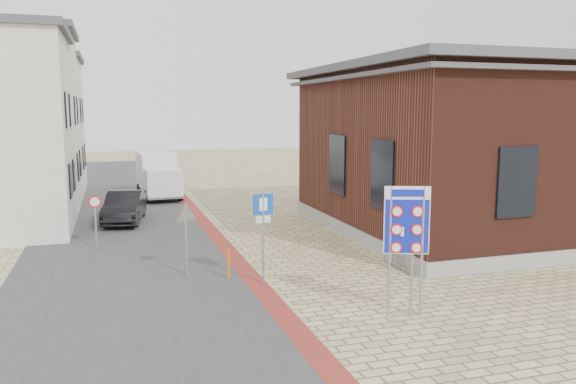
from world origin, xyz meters
TOP-DOWN VIEW (x-y plane):
  - ground at (0.00, 0.00)m, footprint 120.00×120.00m
  - road_strip at (-5.50, 15.00)m, footprint 7.00×60.00m
  - curb_strip at (-2.00, 10.00)m, footprint 0.60×40.00m
  - brick_building at (8.99, 7.00)m, footprint 13.00×13.00m
  - townhouse_mid at (-10.99, 18.00)m, footprint 7.40×6.40m
  - townhouse_far at (-10.99, 24.00)m, footprint 7.40×6.40m
  - bike_rack at (2.65, 2.20)m, footprint 0.08×1.80m
  - sedan at (-5.38, 12.68)m, footprint 2.16×4.43m
  - box_truck at (-3.33, 19.53)m, footprint 2.33×5.00m
  - border_sign at (0.82, -1.50)m, footprint 1.04×0.41m
  - essen_sign at (1.00, -1.50)m, footprint 0.64×0.08m
  - parking_sign at (-1.80, 2.00)m, footprint 0.60×0.10m
  - yield_sign at (-3.80, 3.50)m, footprint 0.78×0.29m
  - speed_sign at (-6.50, 8.00)m, footprint 0.46×0.07m
  - bollard at (-2.67, 2.80)m, footprint 0.09×0.09m

SIDE VIEW (x-z plane):
  - ground at x=0.00m, z-range 0.00..0.00m
  - road_strip at x=-5.50m, z-range 0.00..0.02m
  - curb_strip at x=-2.00m, z-range 0.00..0.03m
  - bike_rack at x=2.65m, z-range -0.04..0.56m
  - bollard at x=-2.67m, z-range 0.00..0.88m
  - sedan at x=-5.38m, z-range 0.00..1.40m
  - speed_sign at x=-6.50m, z-range 0.29..2.24m
  - box_truck at x=-3.33m, z-range 0.04..2.60m
  - essen_sign at x=1.00m, z-range 0.38..2.74m
  - yield_sign at x=-3.80m, z-range 0.58..2.82m
  - parking_sign at x=-1.80m, z-range 0.51..3.23m
  - border_sign at x=0.82m, z-range 0.71..3.92m
  - brick_building at x=8.99m, z-range 0.09..6.89m
  - townhouse_far at x=-10.99m, z-range 0.02..8.32m
  - townhouse_mid at x=-10.99m, z-range 0.02..9.12m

